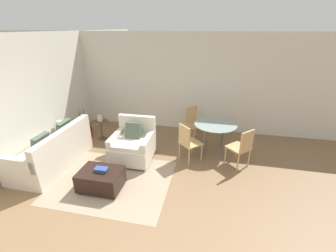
{
  "coord_description": "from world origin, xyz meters",
  "views": [
    {
      "loc": [
        1.16,
        -2.49,
        2.84
      ],
      "look_at": [
        0.18,
        2.14,
        0.75
      ],
      "focal_mm": 24.0,
      "sensor_mm": 36.0,
      "label": 1
    }
  ],
  "objects_px": {
    "couch": "(54,153)",
    "tv_remote_primary": "(100,167)",
    "ottoman": "(101,179)",
    "dining_chair_far_left": "(193,121)",
    "dining_table": "(215,127)",
    "dining_chair_near_left": "(188,141)",
    "side_table": "(101,127)",
    "dining_chair_near_right": "(242,146)",
    "potted_plant": "(84,130)",
    "picture_frame": "(100,118)",
    "armchair": "(133,145)",
    "book_stack": "(101,170)"
  },
  "relations": [
    {
      "from": "dining_chair_far_left",
      "to": "ottoman",
      "type": "bearing_deg",
      "value": -120.83
    },
    {
      "from": "dining_chair_near_right",
      "to": "dining_table",
      "type": "bearing_deg",
      "value": 135.0
    },
    {
      "from": "dining_chair_near_left",
      "to": "tv_remote_primary",
      "type": "bearing_deg",
      "value": -141.85
    },
    {
      "from": "side_table",
      "to": "tv_remote_primary",
      "type": "bearing_deg",
      "value": -63.13
    },
    {
      "from": "couch",
      "to": "ottoman",
      "type": "bearing_deg",
      "value": -20.96
    },
    {
      "from": "tv_remote_primary",
      "to": "side_table",
      "type": "relative_size",
      "value": 0.31
    },
    {
      "from": "dining_table",
      "to": "tv_remote_primary",
      "type": "bearing_deg",
      "value": -139.8
    },
    {
      "from": "dining_chair_near_right",
      "to": "book_stack",
      "type": "bearing_deg",
      "value": -153.63
    },
    {
      "from": "couch",
      "to": "dining_chair_far_left",
      "type": "xyz_separation_m",
      "value": [
        2.87,
        1.93,
        0.21
      ]
    },
    {
      "from": "dining_table",
      "to": "dining_chair_near_left",
      "type": "height_order",
      "value": "dining_chair_near_left"
    },
    {
      "from": "tv_remote_primary",
      "to": "side_table",
      "type": "bearing_deg",
      "value": 116.87
    },
    {
      "from": "couch",
      "to": "dining_chair_near_right",
      "type": "bearing_deg",
      "value": 10.78
    },
    {
      "from": "dining_chair_far_left",
      "to": "armchair",
      "type": "bearing_deg",
      "value": -133.26
    },
    {
      "from": "couch",
      "to": "ottoman",
      "type": "height_order",
      "value": "couch"
    },
    {
      "from": "dining_chair_near_right",
      "to": "dining_chair_far_left",
      "type": "distance_m",
      "value": 1.65
    },
    {
      "from": "couch",
      "to": "book_stack",
      "type": "relative_size",
      "value": 7.61
    },
    {
      "from": "ottoman",
      "to": "side_table",
      "type": "relative_size",
      "value": 1.52
    },
    {
      "from": "dining_table",
      "to": "dining_chair_near_right",
      "type": "bearing_deg",
      "value": -45.0
    },
    {
      "from": "couch",
      "to": "dining_table",
      "type": "distance_m",
      "value": 3.72
    },
    {
      "from": "armchair",
      "to": "ottoman",
      "type": "xyz_separation_m",
      "value": [
        -0.23,
        -1.15,
        -0.15
      ]
    },
    {
      "from": "ottoman",
      "to": "picture_frame",
      "type": "distance_m",
      "value": 2.19
    },
    {
      "from": "side_table",
      "to": "picture_frame",
      "type": "distance_m",
      "value": 0.25
    },
    {
      "from": "armchair",
      "to": "dining_chair_far_left",
      "type": "distance_m",
      "value": 1.82
    },
    {
      "from": "armchair",
      "to": "dining_chair_near_left",
      "type": "distance_m",
      "value": 1.26
    },
    {
      "from": "ottoman",
      "to": "dining_chair_near_right",
      "type": "xyz_separation_m",
      "value": [
        2.63,
        1.3,
        0.3
      ]
    },
    {
      "from": "couch",
      "to": "potted_plant",
      "type": "height_order",
      "value": "potted_plant"
    },
    {
      "from": "dining_table",
      "to": "armchair",
      "type": "bearing_deg",
      "value": -158.01
    },
    {
      "from": "ottoman",
      "to": "dining_chair_far_left",
      "type": "height_order",
      "value": "dining_chair_far_left"
    },
    {
      "from": "couch",
      "to": "picture_frame",
      "type": "bearing_deg",
      "value": 72.86
    },
    {
      "from": "dining_chair_near_left",
      "to": "armchair",
      "type": "bearing_deg",
      "value": -172.92
    },
    {
      "from": "book_stack",
      "to": "dining_table",
      "type": "height_order",
      "value": "dining_table"
    },
    {
      "from": "couch",
      "to": "tv_remote_primary",
      "type": "relative_size",
      "value": 11.57
    },
    {
      "from": "picture_frame",
      "to": "dining_table",
      "type": "distance_m",
      "value": 3.02
    },
    {
      "from": "armchair",
      "to": "ottoman",
      "type": "bearing_deg",
      "value": -101.39
    },
    {
      "from": "book_stack",
      "to": "dining_chair_far_left",
      "type": "relative_size",
      "value": 0.27
    },
    {
      "from": "potted_plant",
      "to": "picture_frame",
      "type": "bearing_deg",
      "value": -5.91
    },
    {
      "from": "armchair",
      "to": "tv_remote_primary",
      "type": "bearing_deg",
      "value": -105.07
    },
    {
      "from": "picture_frame",
      "to": "dining_chair_near_left",
      "type": "distance_m",
      "value": 2.52
    },
    {
      "from": "tv_remote_primary",
      "to": "dining_table",
      "type": "height_order",
      "value": "dining_table"
    },
    {
      "from": "book_stack",
      "to": "tv_remote_primary",
      "type": "bearing_deg",
      "value": 128.29
    },
    {
      "from": "tv_remote_primary",
      "to": "dining_chair_near_right",
      "type": "distance_m",
      "value": 2.94
    },
    {
      "from": "dining_chair_near_right",
      "to": "ottoman",
      "type": "bearing_deg",
      "value": -153.71
    },
    {
      "from": "picture_frame",
      "to": "side_table",
      "type": "bearing_deg",
      "value": 90.0
    },
    {
      "from": "ottoman",
      "to": "tv_remote_primary",
      "type": "distance_m",
      "value": 0.21
    },
    {
      "from": "side_table",
      "to": "dining_table",
      "type": "xyz_separation_m",
      "value": [
        3.02,
        -0.04,
        0.28
      ]
    },
    {
      "from": "ottoman",
      "to": "side_table",
      "type": "distance_m",
      "value": 2.16
    },
    {
      "from": "armchair",
      "to": "book_stack",
      "type": "distance_m",
      "value": 1.16
    },
    {
      "from": "armchair",
      "to": "side_table",
      "type": "distance_m",
      "value": 1.43
    },
    {
      "from": "dining_table",
      "to": "dining_chair_far_left",
      "type": "relative_size",
      "value": 1.12
    },
    {
      "from": "couch",
      "to": "ottoman",
      "type": "relative_size",
      "value": 2.34
    }
  ]
}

